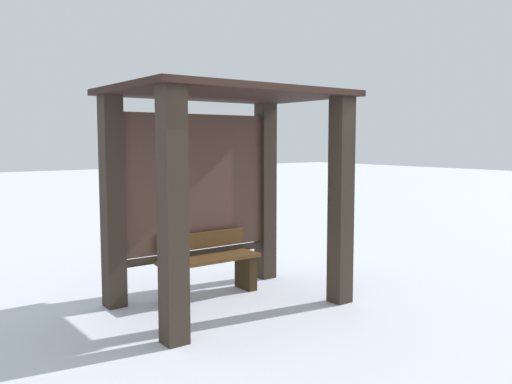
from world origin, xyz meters
TOP-DOWN VIEW (x-y plane):
  - ground_plane at (0.00, 0.00)m, footprint 60.00×60.00m
  - bus_shelter at (0.00, 0.19)m, footprint 2.56×1.80m
  - bench_left_inside at (0.00, 0.44)m, footprint 1.29×0.39m

SIDE VIEW (x-z plane):
  - ground_plane at x=0.00m, z-range 0.00..0.00m
  - bench_left_inside at x=0.00m, z-range -0.02..0.75m
  - bus_shelter at x=0.00m, z-range 0.38..2.84m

